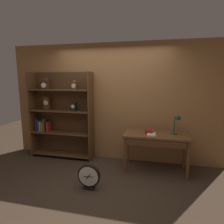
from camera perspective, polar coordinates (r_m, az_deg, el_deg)
The scene contains 8 objects.
ground_plane at distance 3.45m, azimuth -5.21°, elevation -22.15°, with size 10.00×10.00×0.00m, color #3D2D21.
back_wood_panel at distance 4.29m, azimuth 0.27°, elevation 2.79°, with size 4.80×0.05×2.60m, color #9E6B3D.
bookshelf at distance 4.59m, azimuth -15.23°, elevation -1.13°, with size 1.47×0.33×1.98m.
workbench at distance 3.88m, azimuth 12.99°, elevation -7.84°, with size 1.26×0.58×0.76m.
desk_lamp at distance 3.87m, azimuth 18.81°, elevation -2.73°, with size 0.18×0.19×0.42m.
toolbox_small at distance 3.85m, azimuth 10.95°, elevation -5.68°, with size 0.15×0.12×0.09m, color maroon.
open_repair_manual at distance 3.77m, azimuth 11.63°, elevation -6.56°, with size 0.16×0.22×0.03m, color silver.
round_clock_large at distance 3.38m, azimuth -6.90°, elevation -18.58°, with size 0.39×0.11×0.43m.
Camera 1 is at (0.94, -2.77, 1.83)m, focal length 30.63 mm.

